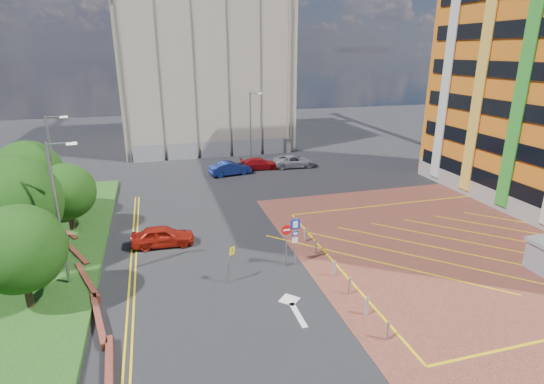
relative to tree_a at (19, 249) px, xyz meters
name	(u,v)px	position (x,y,z in m)	size (l,w,h in m)	color
ground	(292,274)	(14.00, 0.00, -3.50)	(140.00, 140.00, 0.00)	black
forecourt	(487,246)	(28.00, 0.00, -3.49)	(26.00, 26.00, 0.02)	brown
retaining_wall	(83,282)	(2.20, 2.00, -3.30)	(6.06, 20.33, 0.40)	brown
tree_a	(19,249)	(0.00, 0.00, 0.00)	(4.40, 4.40, 5.41)	#3D2B1C
tree_b	(11,204)	(-1.50, 5.00, 0.73)	(5.60, 5.60, 6.74)	#3D2B1C
tree_c	(67,191)	(0.50, 10.00, -0.31)	(4.00, 4.00, 4.90)	#3D2B1C
tree_d	(28,174)	(-2.50, 13.00, 0.37)	(5.00, 5.00, 6.08)	#3D2B1C
lamp_left_near	(59,210)	(1.58, 2.00, 1.16)	(1.53, 0.16, 8.00)	#9EA0A8
lamp_left_far	(55,165)	(-0.42, 12.00, 1.16)	(1.53, 0.16, 8.00)	#9EA0A8
lamp_back	(251,124)	(18.08, 28.00, 0.86)	(1.53, 0.16, 8.00)	#9EA0A8
sign_cluster	(292,237)	(14.30, 0.98, -1.55)	(1.17, 0.12, 3.20)	#9EA0A8
warning_sign	(230,260)	(10.29, -0.01, -2.07)	(0.66, 0.40, 2.25)	#9EA0A8
bollard_row	(339,275)	(16.30, -1.67, -3.03)	(0.14, 11.14, 0.90)	#9EA0A8
construction_building	(202,63)	(14.00, 40.00, 7.50)	(21.20, 19.20, 22.00)	#ABA28C
construction_fence	(224,149)	(15.00, 30.00, -2.50)	(21.60, 0.06, 2.00)	gray
car_red_left	(163,236)	(6.78, 6.04, -2.79)	(1.68, 4.17, 1.42)	#9B190D
car_blue_back	(230,168)	(14.30, 21.86, -2.77)	(1.56, 4.47, 1.47)	navy
car_red_back	(260,164)	(17.88, 23.25, -2.87)	(1.78, 4.39, 1.27)	#A40E13
car_silver_back	(295,161)	(21.94, 23.04, -2.82)	(2.25, 4.89, 1.36)	#BCBAC2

